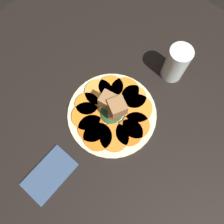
{
  "coord_description": "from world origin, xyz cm",
  "views": [
    {
      "loc": [
        17.06,
        14.55,
        68.41
      ],
      "look_at": [
        0.0,
        0.0,
        4.1
      ],
      "focal_mm": 35.0,
      "sensor_mm": 36.0,
      "label": 1
    }
  ],
  "objects": [
    {
      "name": "fork",
      "position": [
        0.57,
        -6.17,
        3.3
      ],
      "size": [
        17.38,
        4.28,
        0.4
      ],
      "rotation": [
        0.0,
        0.0,
        -0.15
      ],
      "color": "silver",
      "rests_on": "plate"
    },
    {
      "name": "carrot_slice_11",
      "position": [
        -1.65,
        8.35,
        3.55
      ],
      "size": [
        8.49,
        8.49,
        0.9
      ],
      "primitive_type": "cylinder",
      "color": "orange",
      "rests_on": "plate"
    },
    {
      "name": "carrot_slice_3",
      "position": [
        -6.58,
        -6.11,
        3.55
      ],
      "size": [
        8.19,
        8.19,
        0.9
      ],
      "primitive_type": "cylinder",
      "color": "orange",
      "rests_on": "plate"
    },
    {
      "name": "carrot_slice_4",
      "position": [
        -2.56,
        -7.91,
        3.55
      ],
      "size": [
        9.08,
        9.08,
        0.9
      ],
      "primitive_type": "cylinder",
      "color": "#F99439",
      "rests_on": "plate"
    },
    {
      "name": "table_slab",
      "position": [
        0.0,
        0.0,
        1.0
      ],
      "size": [
        120.0,
        120.0,
        2.0
      ],
      "primitive_type": "cube",
      "color": "black",
      "rests_on": "ground"
    },
    {
      "name": "carrot_slice_6",
      "position": [
        6.1,
        -5.32,
        3.55
      ],
      "size": [
        9.24,
        9.24,
        0.9
      ],
      "primitive_type": "cylinder",
      "color": "orange",
      "rests_on": "plate"
    },
    {
      "name": "carrot_slice_5",
      "position": [
        2.92,
        -7.94,
        3.55
      ],
      "size": [
        7.59,
        7.59,
        0.9
      ],
      "primitive_type": "cylinder",
      "color": "orange",
      "rests_on": "plate"
    },
    {
      "name": "napkin",
      "position": [
        26.02,
        -1.69,
        2.4
      ],
      "size": [
        15.2,
        9.12,
        0.8
      ],
      "color": "#334766",
      "rests_on": "table_slab"
    },
    {
      "name": "carrot_slice_10",
      "position": [
        1.46,
        8.17,
        3.55
      ],
      "size": [
        8.35,
        8.35,
        0.9
      ],
      "primitive_type": "cylinder",
      "color": "orange",
      "rests_on": "plate"
    },
    {
      "name": "carrot_slice_1",
      "position": [
        -8.69,
        1.84,
        3.55
      ],
      "size": [
        8.1,
        8.1,
        0.9
      ],
      "primitive_type": "cylinder",
      "color": "orange",
      "rests_on": "plate"
    },
    {
      "name": "carrot_slice_7",
      "position": [
        7.92,
        -1.32,
        3.55
      ],
      "size": [
        8.65,
        8.65,
        0.9
      ],
      "primitive_type": "cylinder",
      "color": "#D45F12",
      "rests_on": "plate"
    },
    {
      "name": "plate",
      "position": [
        0.0,
        0.0,
        2.52
      ],
      "size": [
        28.32,
        28.32,
        1.05
      ],
      "color": "beige",
      "rests_on": "table_slab"
    },
    {
      "name": "carrot_slice_0",
      "position": [
        -6.29,
        5.15,
        3.55
      ],
      "size": [
        9.57,
        9.57,
        0.9
      ],
      "primitive_type": "cylinder",
      "color": "orange",
      "rests_on": "plate"
    },
    {
      "name": "center_pile",
      "position": [
        -0.27,
        0.3,
        8.07
      ],
      "size": [
        7.95,
        8.99,
        10.97
      ],
      "color": "#1E4723",
      "rests_on": "plate"
    },
    {
      "name": "carrot_slice_8",
      "position": [
        8.72,
        1.71,
        3.55
      ],
      "size": [
        8.8,
        8.8,
        0.9
      ],
      "primitive_type": "cylinder",
      "color": "orange",
      "rests_on": "plate"
    },
    {
      "name": "carrot_slice_2",
      "position": [
        -8.48,
        -1.78,
        3.55
      ],
      "size": [
        9.34,
        9.34,
        0.9
      ],
      "primitive_type": "cylinder",
      "color": "orange",
      "rests_on": "plate"
    },
    {
      "name": "carrot_slice_9",
      "position": [
        5.58,
        5.66,
        3.55
      ],
      "size": [
        8.97,
        8.97,
        0.9
      ],
      "primitive_type": "cylinder",
      "color": "orange",
      "rests_on": "plate"
    },
    {
      "name": "water_glass",
      "position": [
        -24.38,
        5.84,
        8.4
      ],
      "size": [
        7.21,
        7.21,
        12.8
      ],
      "color": "silver",
      "rests_on": "table_slab"
    }
  ]
}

